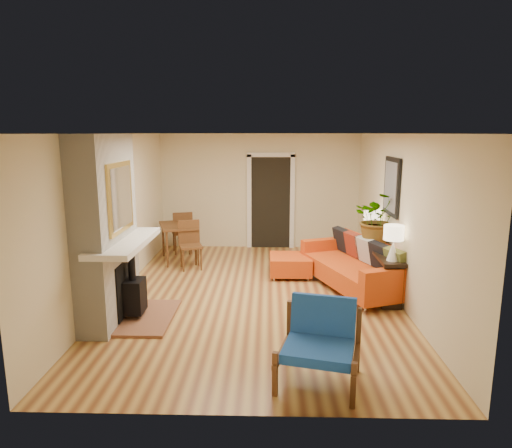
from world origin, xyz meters
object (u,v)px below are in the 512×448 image
object	(u,v)px
lamp_near	(394,239)
lamp_far	(372,220)
dining_table	(182,232)
sofa	(358,266)
ottoman	(290,264)
console_table	(380,257)
blue_chair	(320,337)
houseplant	(378,219)

from	to	relation	value
lamp_near	lamp_far	xyz separation A→B (m)	(0.00, 1.44, 0.00)
dining_table	sofa	bearing A→B (deg)	-26.16
sofa	ottoman	distance (m)	1.30
console_table	lamp_far	world-z (taller)	lamp_far
ottoman	blue_chair	world-z (taller)	blue_chair
dining_table	console_table	distance (m)	4.05
sofa	blue_chair	bearing A→B (deg)	-108.04
dining_table	houseplant	size ratio (longest dim) A/B	1.91
dining_table	houseplant	distance (m)	3.99
blue_chair	console_table	xyz separation A→B (m)	(1.30, 2.82, 0.11)
sofa	houseplant	distance (m)	0.87
sofa	dining_table	size ratio (longest dim) A/B	1.37
houseplant	dining_table	bearing A→B (deg)	157.34
sofa	dining_table	world-z (taller)	dining_table
blue_chair	houseplant	world-z (taller)	houseplant
dining_table	lamp_far	xyz separation A→B (m)	(3.65, -1.03, 0.45)
blue_chair	sofa	bearing A→B (deg)	71.96
ottoman	dining_table	distance (m)	2.44
console_table	blue_chair	bearing A→B (deg)	-114.77
sofa	blue_chair	world-z (taller)	sofa
blue_chair	console_table	distance (m)	3.11
ottoman	lamp_far	world-z (taller)	lamp_far
ottoman	lamp_far	xyz separation A→B (m)	(1.46, -0.03, 0.84)
console_table	lamp_near	world-z (taller)	lamp_near
dining_table	blue_chair	bearing A→B (deg)	-62.93
blue_chair	dining_table	size ratio (longest dim) A/B	0.56
sofa	console_table	distance (m)	0.41
blue_chair	dining_table	bearing A→B (deg)	117.07
lamp_near	houseplant	distance (m)	0.96
ottoman	houseplant	world-z (taller)	houseplant
blue_chair	lamp_far	bearing A→B (deg)	69.91
blue_chair	lamp_near	bearing A→B (deg)	58.41
ottoman	console_table	xyz separation A→B (m)	(1.46, -0.77, 0.36)
blue_chair	houseplant	bearing A→B (deg)	67.16
console_table	lamp_far	size ratio (longest dim) A/B	3.43
ottoman	console_table	size ratio (longest dim) A/B	0.41
ottoman	blue_chair	distance (m)	3.61
lamp_far	houseplant	distance (m)	0.51
houseplant	lamp_near	bearing A→B (deg)	-89.40
console_table	lamp_far	xyz separation A→B (m)	(0.00, 0.74, 0.49)
ottoman	lamp_near	xyz separation A→B (m)	(1.46, -1.48, 0.84)
blue_chair	lamp_far	distance (m)	3.84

